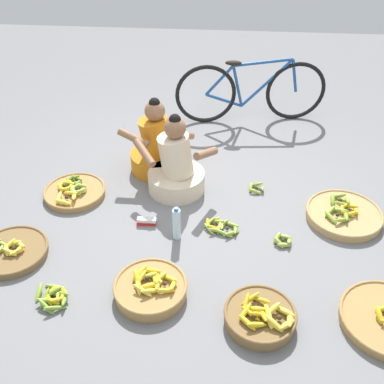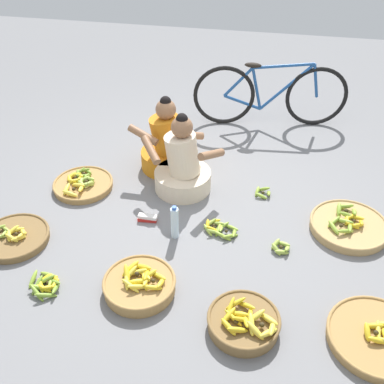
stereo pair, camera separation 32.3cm
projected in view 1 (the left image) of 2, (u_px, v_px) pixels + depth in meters
ground_plane at (194, 210)px, 3.98m from camera, size 10.00×10.00×0.00m
vendor_woman_front at (176, 167)px, 4.08m from camera, size 0.76×0.52×0.77m
vendor_woman_behind at (157, 148)px, 4.36m from camera, size 0.71×0.52×0.75m
bicycle_leaning at (251, 92)px, 5.08m from camera, size 1.69×0.33×0.73m
banana_basket_mid_left at (12, 251)px, 3.52m from camera, size 0.55×0.55×0.13m
banana_basket_front_right at (74, 192)px, 4.13m from camera, size 0.56×0.56×0.12m
banana_basket_front_center at (260, 316)px, 3.00m from camera, size 0.49×0.49×0.17m
banana_basket_front_left at (151, 288)px, 3.19m from camera, size 0.52×0.52×0.18m
banana_basket_back_right at (344, 214)px, 3.87m from camera, size 0.64×0.64×0.14m
loose_bananas_near_vendor at (220, 227)px, 3.76m from camera, size 0.32×0.23×0.08m
loose_bananas_back_left at (256, 188)px, 4.19m from camera, size 0.15×0.15×0.08m
loose_bananas_near_bicycle at (54, 296)px, 3.17m from camera, size 0.26×0.28×0.09m
loose_bananas_mid_right at (283, 241)px, 3.63m from camera, size 0.17×0.18×0.08m
water_bottle at (177, 224)px, 3.61m from camera, size 0.07×0.07×0.31m
packet_carton_stack at (147, 221)px, 3.81m from camera, size 0.17×0.06×0.06m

